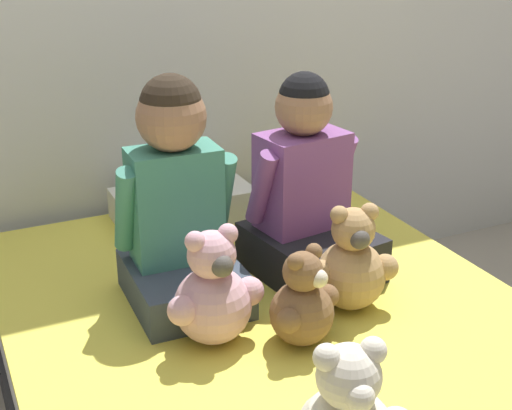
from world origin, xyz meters
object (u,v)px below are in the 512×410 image
object	(u,v)px
teddy_bear_between_children	(304,304)
child_on_right	(306,196)
bed	(281,390)
teddy_bear_held_by_left_child	(214,295)
teddy_bear_held_by_right_child	(352,265)
child_on_left	(177,204)
pillow_at_headboard	(183,204)

from	to	relation	value
teddy_bear_between_children	child_on_right	bearing A→B (deg)	37.00
child_on_right	teddy_bear_between_children	distance (m)	0.43
bed	teddy_bear_held_by_left_child	world-z (taller)	teddy_bear_held_by_left_child
teddy_bear_held_by_right_child	bed	bearing A→B (deg)	-169.37
teddy_bear_held_by_left_child	child_on_right	bearing A→B (deg)	26.77
child_on_left	teddy_bear_between_children	size ratio (longest dim) A/B	2.43
teddy_bear_held_by_left_child	teddy_bear_between_children	xyz separation A→B (m)	(0.21, -0.10, -0.02)
teddy_bear_held_by_left_child	pillow_at_headboard	size ratio (longest dim) A/B	0.66
teddy_bear_held_by_right_child	child_on_right	bearing A→B (deg)	103.96
child_on_right	teddy_bear_between_children	size ratio (longest dim) A/B	2.31
teddy_bear_held_by_left_child	bed	bearing A→B (deg)	-3.61
bed	child_on_right	distance (m)	0.57
bed	teddy_bear_held_by_right_child	distance (m)	0.41
bed	pillow_at_headboard	size ratio (longest dim) A/B	3.89
child_on_left	teddy_bear_held_by_left_child	world-z (taller)	child_on_left
child_on_left	bed	bearing A→B (deg)	-50.10
bed	teddy_bear_held_by_right_child	size ratio (longest dim) A/B	6.09
teddy_bear_held_by_left_child	teddy_bear_between_children	size ratio (longest dim) A/B	1.20
child_on_right	teddy_bear_held_by_right_child	bearing A→B (deg)	-97.13
pillow_at_headboard	child_on_right	bearing A→B (deg)	-68.99
teddy_bear_held_by_right_child	pillow_at_headboard	distance (m)	0.82
teddy_bear_between_children	pillow_at_headboard	xyz separation A→B (m)	(-0.01, 0.89, -0.06)
child_on_right	teddy_bear_held_by_left_child	size ratio (longest dim) A/B	1.92
child_on_right	teddy_bear_held_by_left_child	bearing A→B (deg)	-156.00
teddy_bear_between_children	pillow_at_headboard	world-z (taller)	teddy_bear_between_children
bed	teddy_bear_between_children	distance (m)	0.36
teddy_bear_held_by_left_child	pillow_at_headboard	xyz separation A→B (m)	(0.20, 0.79, -0.08)
teddy_bear_held_by_left_child	teddy_bear_held_by_right_child	bearing A→B (deg)	-5.69
teddy_bear_between_children	child_on_left	bearing A→B (deg)	95.87
bed	teddy_bear_held_by_left_child	bearing A→B (deg)	-178.39
teddy_bear_held_by_left_child	teddy_bear_held_by_right_child	xyz separation A→B (m)	(0.41, -0.00, -0.00)
teddy_bear_held_by_right_child	pillow_at_headboard	xyz separation A→B (m)	(-0.21, 0.79, -0.07)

